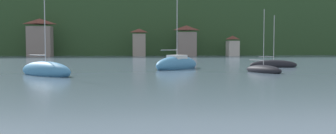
# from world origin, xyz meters

# --- Properties ---
(wooded_hillside) EXTENTS (352.00, 60.19, 41.48)m
(wooded_hillside) POSITION_xyz_m (-16.49, 169.76, 8.06)
(wooded_hillside) COLOR #2D4C28
(wooded_hillside) RESTS_ON ground_plane
(shore_building_west) EXTENTS (6.69, 4.57, 10.40)m
(shore_building_west) POSITION_xyz_m (-27.12, 129.51, 5.05)
(shore_building_west) COLOR gray
(shore_building_west) RESTS_ON ground_plane
(shore_building_westcentral) EXTENTS (3.72, 3.16, 7.76)m
(shore_building_westcentral) POSITION_xyz_m (0.00, 128.84, 3.77)
(shore_building_westcentral) COLOR gray
(shore_building_westcentral) RESTS_ON ground_plane
(shore_building_central) EXTENTS (5.54, 4.09, 8.76)m
(shore_building_central) POSITION_xyz_m (13.56, 129.28, 4.25)
(shore_building_central) COLOR gray
(shore_building_central) RESTS_ON ground_plane
(shore_building_eastcentral) EXTENTS (3.19, 4.27, 5.88)m
(shore_building_eastcentral) POSITION_xyz_m (27.12, 129.37, 2.85)
(shore_building_eastcentral) COLOR beige
(shore_building_eastcentral) RESTS_ON ground_plane
(sailboat_mid_1) EXTENTS (3.28, 5.02, 6.90)m
(sailboat_mid_1) POSITION_xyz_m (11.12, 61.94, 0.26)
(sailboat_mid_1) COLOR black
(sailboat_mid_1) RESTS_ON ground_plane
(sailboat_mid_6) EXTENTS (6.51, 6.37, 9.56)m
(sailboat_mid_6) POSITION_xyz_m (-10.67, 60.45, 0.43)
(sailboat_mid_6) COLOR teal
(sailboat_mid_6) RESTS_ON ground_plane
(sailboat_far_7) EXTENTS (7.08, 7.45, 12.02)m
(sailboat_far_7) POSITION_xyz_m (2.97, 69.23, 0.54)
(sailboat_far_7) COLOR teal
(sailboat_far_7) RESTS_ON ground_plane
(sailboat_far_10) EXTENTS (6.35, 2.07, 7.16)m
(sailboat_far_10) POSITION_xyz_m (16.06, 71.42, 0.31)
(sailboat_far_10) COLOR black
(sailboat_far_10) RESTS_ON ground_plane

